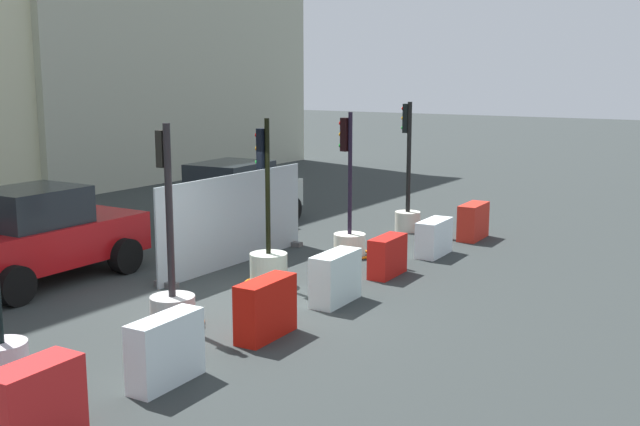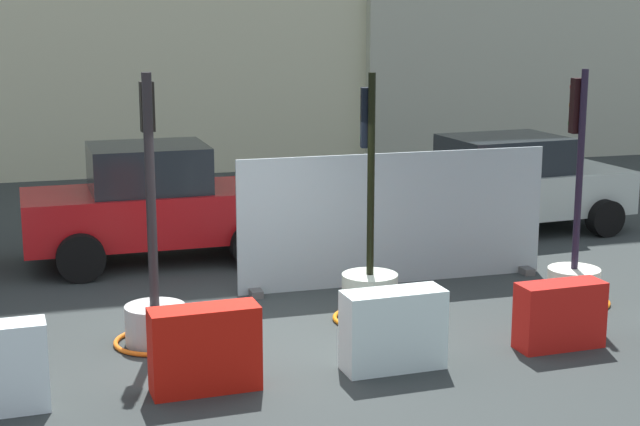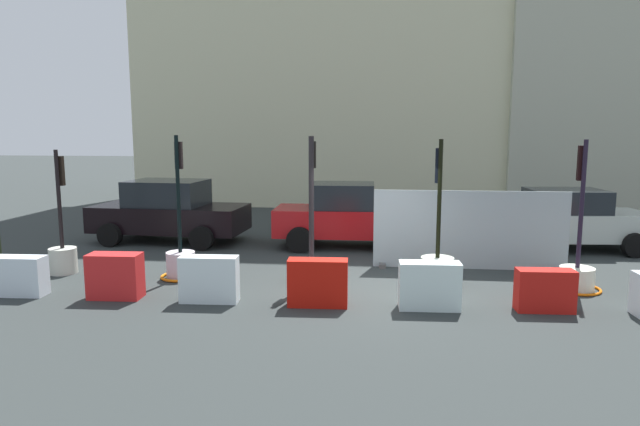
{
  "view_description": "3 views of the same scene",
  "coord_description": "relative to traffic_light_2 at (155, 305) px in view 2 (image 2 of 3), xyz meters",
  "views": [
    {
      "loc": [
        -9.88,
        -7.86,
        3.9
      ],
      "look_at": [
        2.09,
        -0.19,
        1.31
      ],
      "focal_mm": 43.12,
      "sensor_mm": 36.0,
      "label": 1
    },
    {
      "loc": [
        -2.59,
        -10.67,
        3.88
      ],
      "look_at": [
        0.67,
        0.43,
        1.43
      ],
      "focal_mm": 54.87,
      "sensor_mm": 36.0,
      "label": 2
    },
    {
      "loc": [
        0.08,
        -11.21,
        3.26
      ],
      "look_at": [
        -1.16,
        0.14,
        1.57
      ],
      "focal_mm": 30.92,
      "sensor_mm": 36.0,
      "label": 3
    }
  ],
  "objects": [
    {
      "name": "traffic_light_4",
      "position": [
        5.53,
        0.03,
        -0.02
      ],
      "size": [
        0.98,
        0.98,
        3.1
      ],
      "color": "silver",
      "rests_on": "ground_plane"
    },
    {
      "name": "ground_plane",
      "position": [
        1.36,
        -0.35,
        -0.47
      ],
      "size": [
        120.0,
        120.0,
        0.0
      ],
      "primitive_type": "plane",
      "color": "#2C3131"
    },
    {
      "name": "car_red_compact",
      "position": [
        0.52,
        3.87,
        0.41
      ],
      "size": [
        4.14,
        2.13,
        1.81
      ],
      "color": "#A60F12",
      "rests_on": "ground_plane"
    },
    {
      "name": "car_silver_hatchback",
      "position": [
        6.77,
        4.17,
        0.37
      ],
      "size": [
        3.98,
        2.38,
        1.68
      ],
      "color": "#AAB5AE",
      "rests_on": "ground_plane"
    },
    {
      "name": "site_fence_panel",
      "position": [
        3.59,
        1.62,
        0.43
      ],
      "size": [
        4.55,
        0.5,
        1.88
      ],
      "color": "#92A1A7",
      "rests_on": "ground_plane"
    },
    {
      "name": "traffic_light_2",
      "position": [
        0.0,
        0.0,
        0.0
      ],
      "size": [
        0.99,
        0.99,
        3.16
      ],
      "color": "#ABABA9",
      "rests_on": "ground_plane"
    },
    {
      "name": "construction_barrier_5",
      "position": [
        4.47,
        -1.46,
        -0.08
      ],
      "size": [
        1.04,
        0.43,
        0.78
      ],
      "color": "red",
      "rests_on": "ground_plane"
    },
    {
      "name": "construction_barrier_4",
      "position": [
        2.39,
        -1.55,
        -0.03
      ],
      "size": [
        1.14,
        0.48,
        0.88
      ],
      "color": "silver",
      "rests_on": "ground_plane"
    },
    {
      "name": "construction_barrier_3",
      "position": [
        0.32,
        -1.59,
        -0.02
      ],
      "size": [
        1.14,
        0.45,
        0.89
      ],
      "color": "red",
      "rests_on": "ground_plane"
    },
    {
      "name": "traffic_light_3",
      "position": [
        2.69,
        0.12,
        -0.02
      ],
      "size": [
        0.94,
        0.94,
        3.11
      ],
      "color": "#ADB9A5",
      "rests_on": "ground_plane"
    }
  ]
}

